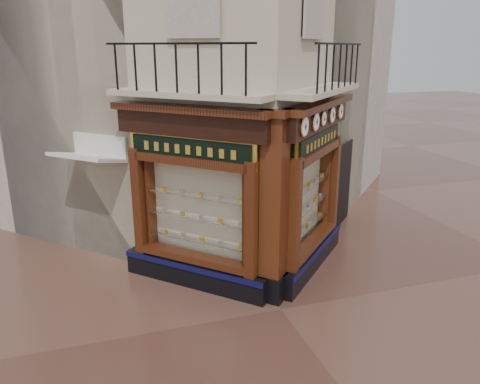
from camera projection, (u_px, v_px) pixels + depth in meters
name	position (u px, v px, depth m)	size (l,w,h in m)	color
ground	(281.00, 309.00, 9.47)	(80.00, 80.00, 0.00)	#533126
main_building	(203.00, 14.00, 13.29)	(8.00, 8.00, 12.00)	#C0B496
neighbour_left	(110.00, 34.00, 14.96)	(8.00, 8.00, 11.00)	beige
neighbour_right	(255.00, 35.00, 16.42)	(8.00, 8.00, 11.00)	beige
shopfront_left	(193.00, 201.00, 9.90)	(2.86, 2.86, 3.98)	black
shopfront_right	(313.00, 189.00, 10.73)	(2.86, 2.86, 3.98)	black
corner_pilaster	(274.00, 211.00, 9.35)	(0.85, 0.85, 3.98)	black
balcony	(258.00, 91.00, 9.57)	(5.94, 2.97, 1.03)	#C0B496
clock_a	(304.00, 127.00, 9.00)	(0.33, 0.33, 0.41)	#B7793D
clock_b	(315.00, 122.00, 9.59)	(0.31, 0.31, 0.39)	#B7793D
clock_c	(323.00, 119.00, 10.03)	(0.26, 0.26, 0.32)	#B7793D
clock_d	(332.00, 115.00, 10.59)	(0.30, 0.30, 0.38)	#B7793D
clock_e	(340.00, 111.00, 11.17)	(0.30, 0.30, 0.37)	#B7793D
awning	(97.00, 265.00, 11.42)	(1.58, 0.95, 0.08)	white
signboard_left	(190.00, 149.00, 9.50)	(2.18, 2.18, 0.58)	yellow
signboard_right	(319.00, 141.00, 10.36)	(2.04, 2.04, 0.55)	yellow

